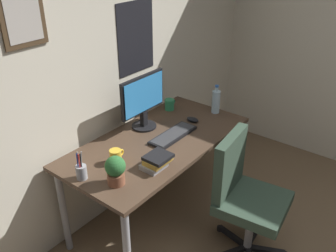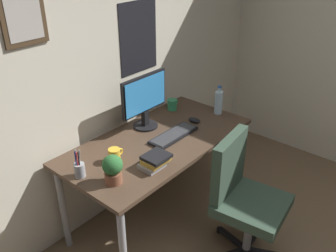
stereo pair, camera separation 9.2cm
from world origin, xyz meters
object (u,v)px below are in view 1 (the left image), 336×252
Objects in this scene: computer_mouse at (193,119)px; coffee_mug_far at (116,156)px; book_stack_left at (156,161)px; monitor at (143,100)px; pen_cup at (81,171)px; keyboard at (173,135)px; water_bottle at (216,101)px; office_chair at (244,192)px; coffee_mug_near at (170,104)px; potted_plant at (115,170)px.

coffee_mug_far is (-0.82, 0.06, 0.03)m from computer_mouse.
monitor is at bearing 49.73° from book_stack_left.
computer_mouse is at bearing -5.39° from pen_cup.
keyboard is at bearing -86.26° from monitor.
monitor is at bearing 151.73° from water_bottle.
office_chair reaches higher than coffee_mug_far.
potted_plant is (-1.06, -0.40, 0.06)m from coffee_mug_near.
potted_plant is 0.24m from pen_cup.
monitor reaches higher than pen_cup.
office_chair is 0.89m from water_bottle.
potted_plant is (-0.69, -0.08, 0.09)m from keyboard.
book_stack_left reaches higher than computer_mouse.
monitor is 4.18× the size of computer_mouse.
pen_cup is (-0.10, 0.21, -0.05)m from potted_plant.
coffee_mug_far is (-0.51, -0.19, -0.19)m from monitor.
coffee_mug_far is at bearing 173.76° from water_bottle.
water_bottle is 1.36m from pen_cup.
book_stack_left is (0.39, -0.29, -0.01)m from pen_cup.
book_stack_left is at bearing -130.27° from monitor.
monitor reaches higher than coffee_mug_far.
monitor is at bearing 21.08° from coffee_mug_far.
keyboard is 3.55× the size of coffee_mug_near.
coffee_mug_far is 0.24m from potted_plant.
computer_mouse is 1.00m from potted_plant.
pen_cup is (-0.77, -0.15, -0.19)m from monitor.
keyboard is 0.70m from potted_plant.
potted_plant is (-0.17, -0.17, 0.06)m from coffee_mug_far.
coffee_mug_near is 1.13m from potted_plant.
coffee_mug_near is (0.37, 0.32, 0.04)m from keyboard.
potted_plant is at bearing 141.69° from office_chair.
computer_mouse is 0.91× the size of coffee_mug_near.
pen_cup is (-1.15, -0.19, 0.01)m from coffee_mug_near.
monitor reaches higher than potted_plant.
office_chair is at bearing -89.73° from keyboard.
book_stack_left is at bearing -36.99° from pen_cup.
book_stack_left is at bearing -157.38° from keyboard.
coffee_mug_near is (-0.20, 0.35, -0.06)m from water_bottle.
keyboard is at bearing 90.27° from office_chair.
coffee_mug_far is 0.27m from pen_cup.
book_stack_left is (-0.40, -0.17, 0.04)m from keyboard.
coffee_mug_far is 0.61× the size of potted_plant.
potted_plant reaches higher than book_stack_left.
keyboard is 2.21× the size of potted_plant.
coffee_mug_far reaches higher than keyboard.
water_bottle reaches higher than keyboard.
keyboard is 0.43m from book_stack_left.
pen_cup is at bearing -170.63° from coffee_mug_near.
keyboard is at bearing -9.23° from pen_cup.
water_bottle is at bearing -60.34° from coffee_mug_near.
computer_mouse is 1.09m from pen_cup.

